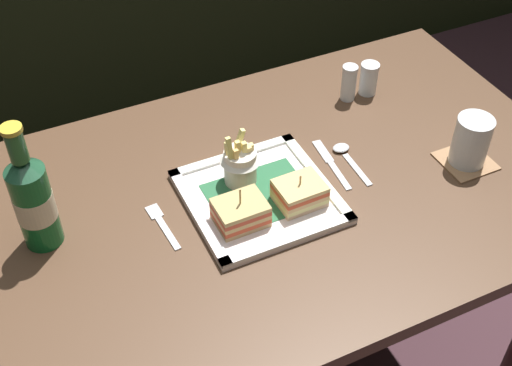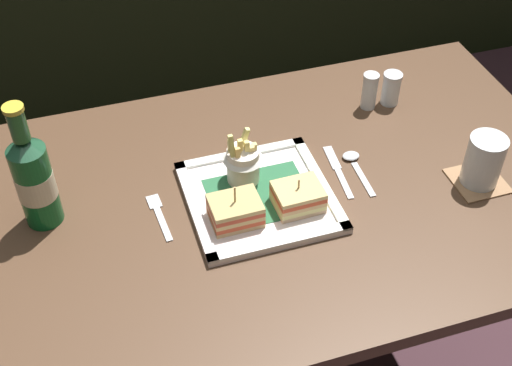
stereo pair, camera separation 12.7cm
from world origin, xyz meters
name	(u,v)px [view 1 (the left image)]	position (x,y,z in m)	size (l,w,h in m)	color
dining_table	(253,253)	(0.00, 0.00, 0.62)	(1.31, 0.75, 0.78)	#503624
square_plate	(259,197)	(0.01, -0.01, 0.79)	(0.27, 0.27, 0.02)	white
sandwich_half_left	(240,212)	(-0.05, -0.06, 0.81)	(0.09, 0.07, 0.08)	tan
sandwich_half_right	(300,193)	(0.07, -0.06, 0.81)	(0.09, 0.07, 0.07)	tan
fries_cup	(240,161)	(-0.01, 0.04, 0.84)	(0.08, 0.08, 0.12)	white
beer_bottle	(33,200)	(-0.38, 0.06, 0.88)	(0.07, 0.07, 0.26)	#105C27
drink_coaster	(465,161)	(0.43, -0.09, 0.78)	(0.10, 0.10, 0.00)	#9E714B
water_glass	(470,143)	(0.43, -0.09, 0.83)	(0.07, 0.07, 0.10)	silver
fork	(162,224)	(-0.18, 0.01, 0.78)	(0.03, 0.13, 0.00)	silver
knife	(330,162)	(0.18, 0.02, 0.78)	(0.03, 0.16, 0.00)	silver
spoon	(345,154)	(0.22, 0.03, 0.78)	(0.03, 0.13, 0.01)	silver
salt_shaker	(349,85)	(0.33, 0.20, 0.82)	(0.03, 0.03, 0.08)	silver
pepper_shaker	(368,80)	(0.38, 0.20, 0.81)	(0.04, 0.04, 0.08)	silver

